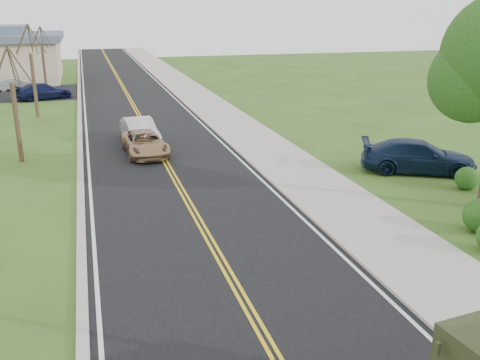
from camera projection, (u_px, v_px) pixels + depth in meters
name	position (u px, v px, depth m)	size (l,w,h in m)	color
road	(130.00, 99.00, 45.49)	(8.00, 120.00, 0.01)	black
curb_right	(178.00, 96.00, 46.56)	(0.30, 120.00, 0.12)	#9E998E
sidewalk_right	(198.00, 96.00, 47.03)	(3.20, 120.00, 0.10)	#9E998E
curb_left	(79.00, 101.00, 44.37)	(0.30, 120.00, 0.10)	#9E998E
bare_tree_b	(16.00, 113.00, 26.43)	(1.83, 2.14, 5.73)	#38281C
bare_tree_c	(33.00, 78.00, 37.30)	(2.04, 2.39, 6.42)	#38281C
bare_tree_d	(44.00, 64.00, 48.33)	(1.88, 2.20, 5.91)	#38281C
suv_champagne	(145.00, 143.00, 28.28)	(2.05, 4.45, 1.24)	#9F7F5A
sedan_silver	(140.00, 131.00, 30.48)	(1.54, 4.40, 1.45)	#B9B9BE
pickup_navy	(418.00, 156.00, 25.24)	(2.14, 5.28, 1.53)	#0E1C35
lot_car_silver	(16.00, 84.00, 50.25)	(1.29, 3.70, 1.22)	silver
lot_car_navy	(44.00, 91.00, 45.32)	(1.90, 4.68, 1.36)	#0E1233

